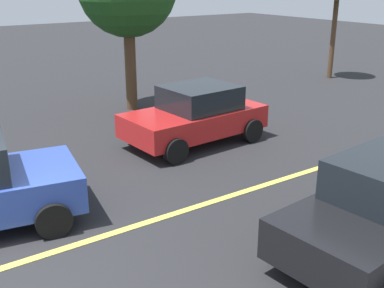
% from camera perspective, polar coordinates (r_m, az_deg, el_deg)
% --- Properties ---
extents(ground_plane, '(80.00, 80.00, 0.00)m').
position_cam_1_polar(ground_plane, '(8.15, -22.16, -13.83)').
color(ground_plane, '#262628').
extents(lane_marking_centre, '(28.00, 0.16, 0.01)m').
position_cam_1_polar(lane_marking_centre, '(9.05, -3.29, -8.75)').
color(lane_marking_centre, '#E0D14C').
extents(car_red_far_lane, '(3.93, 2.26, 1.55)m').
position_cam_1_polar(car_red_far_lane, '(12.73, 0.45, 3.54)').
color(car_red_far_lane, red).
rests_on(car_red_far_lane, ground_plane).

